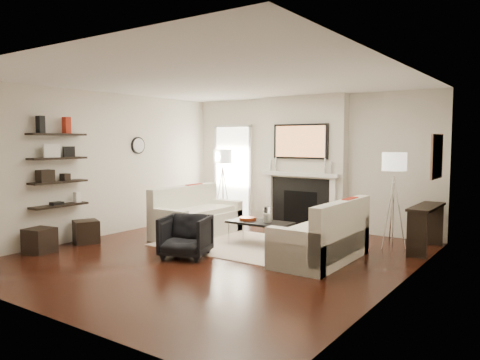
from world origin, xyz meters
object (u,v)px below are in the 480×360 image
Objects in this scene: lamp_right_shade at (394,162)px; loveseat_left_base at (197,225)px; armchair at (186,234)px; loveseat_right_base at (320,247)px; ottoman_near at (86,232)px; coffee_table at (260,223)px; lamp_left_shade at (223,156)px.

loveseat_left_base is at bearing -161.72° from lamp_right_shade.
loveseat_left_base is 2.53× the size of armchair.
loveseat_left_base and loveseat_right_base have the same top height.
armchair is (0.92, -1.37, 0.15)m from loveseat_left_base.
loveseat_left_base reaches higher than ottoman_near.
lamp_right_shade is (3.34, 1.10, 1.24)m from loveseat_left_base.
loveseat_right_base and coffee_table have the same top height.
lamp_right_shade is at bearing 18.28° from loveseat_left_base.
coffee_table is 1.42m from armchair.
loveseat_right_base is at bearing 17.85° from ottoman_near.
coffee_table is 2.75× the size of ottoman_near.
lamp_left_shade is 1.00× the size of lamp_right_shade.
coffee_table is at bearing -38.59° from lamp_left_shade.
armchair reaches higher than ottoman_near.
lamp_left_shade is (-0.56, 1.54, 1.24)m from loveseat_left_base.
armchair reaches higher than loveseat_right_base.
lamp_left_shade is 3.46m from ottoman_near.
loveseat_left_base is 2.74m from loveseat_right_base.
coffee_table is at bearing 47.68° from armchair.
lamp_right_shade reaches higher than armchair.
armchair is at bearing -134.41° from lamp_right_shade.
loveseat_right_base is 4.50× the size of lamp_right_shade.
loveseat_right_base is 2.02m from lamp_right_shade.
lamp_left_shade is at bearing 141.41° from coffee_table.
lamp_right_shade is at bearing 31.10° from ottoman_near.
lamp_right_shade is at bearing -6.43° from lamp_left_shade.
armchair reaches higher than coffee_table.
lamp_left_shade is (-3.28, 1.91, 1.24)m from loveseat_right_base.
armchair is 1.78× the size of lamp_right_shade.
coffee_table is (-1.28, 0.32, 0.19)m from loveseat_right_base.
loveseat_right_base is at bearing -13.94° from coffee_table.
lamp_right_shade is (0.62, 1.47, 1.24)m from loveseat_right_base.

